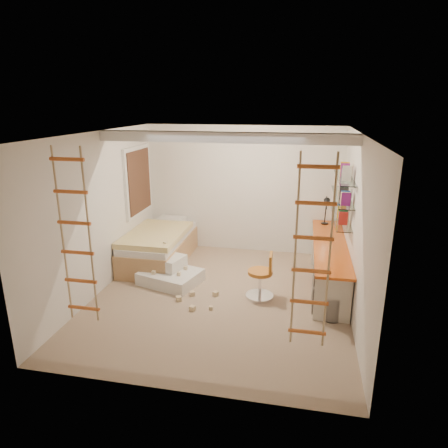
% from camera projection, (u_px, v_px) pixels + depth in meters
% --- Properties ---
extents(floor, '(4.50, 4.50, 0.00)m').
position_uv_depth(floor, '(220.00, 297.00, 6.48)').
color(floor, '#9A7E63').
rests_on(floor, ground).
extents(ceiling_beam, '(4.00, 0.18, 0.16)m').
position_uv_depth(ceiling_beam, '(224.00, 137.00, 6.02)').
color(ceiling_beam, white).
rests_on(ceiling_beam, ceiling).
extents(window_frame, '(0.06, 1.15, 1.35)m').
position_uv_depth(window_frame, '(138.00, 181.00, 7.80)').
color(window_frame, white).
rests_on(window_frame, wall_left).
extents(window_blind, '(0.02, 1.00, 1.20)m').
position_uv_depth(window_blind, '(140.00, 181.00, 7.80)').
color(window_blind, '#4C2D1E').
rests_on(window_blind, window_frame).
extents(rope_ladder_left, '(0.41, 0.04, 2.13)m').
position_uv_depth(rope_ladder_left, '(76.00, 238.00, 4.65)').
color(rope_ladder_left, '#DB5A25').
rests_on(rope_ladder_left, ceiling).
extents(rope_ladder_right, '(0.41, 0.04, 2.13)m').
position_uv_depth(rope_ladder_right, '(312.00, 255.00, 4.14)').
color(rope_ladder_right, '#CB5922').
rests_on(rope_ladder_right, ceiling).
extents(waste_bin, '(0.28, 0.28, 0.35)m').
position_uv_depth(waste_bin, '(332.00, 308.00, 5.78)').
color(waste_bin, white).
rests_on(waste_bin, floor).
extents(desk, '(0.56, 2.80, 0.75)m').
position_uv_depth(desk, '(328.00, 262.00, 6.84)').
color(desk, '#CC5518').
rests_on(desk, floor).
extents(shelves, '(0.25, 1.80, 0.71)m').
position_uv_depth(shelves, '(342.00, 197.00, 6.74)').
color(shelves, white).
rests_on(shelves, wall_right).
extents(bed, '(1.02, 2.00, 0.69)m').
position_uv_depth(bed, '(159.00, 246.00, 7.81)').
color(bed, '#AD7F51').
rests_on(bed, floor).
extents(task_lamp, '(0.14, 0.36, 0.57)m').
position_uv_depth(task_lamp, '(326.00, 207.00, 7.54)').
color(task_lamp, black).
rests_on(task_lamp, desk).
extents(swivel_chair, '(0.46, 0.46, 0.76)m').
position_uv_depth(swivel_chair, '(261.00, 282.00, 6.38)').
color(swivel_chair, '#B76A23').
rests_on(swivel_chair, floor).
extents(play_platform, '(1.14, 0.99, 0.43)m').
position_uv_depth(play_platform, '(169.00, 273.00, 6.99)').
color(play_platform, silver).
rests_on(play_platform, floor).
extents(toy_blocks, '(1.21, 1.11, 0.70)m').
position_uv_depth(toy_blocks, '(181.00, 276.00, 6.64)').
color(toy_blocks, '#CCB284').
rests_on(toy_blocks, floor).
extents(books, '(0.14, 0.70, 0.92)m').
position_uv_depth(books, '(342.00, 190.00, 6.71)').
color(books, red).
rests_on(books, shelves).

